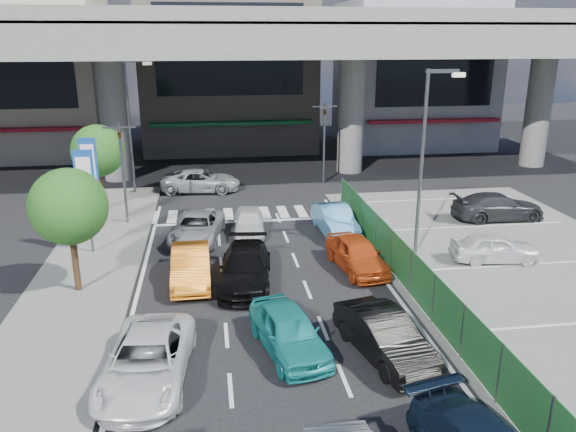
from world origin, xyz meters
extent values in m
plane|color=black|center=(0.00, 0.00, 0.00)|extent=(120.00, 120.00, 0.00)
cube|color=#5D5D5B|center=(11.00, 2.00, 0.03)|extent=(12.00, 28.00, 0.06)
cube|color=#5D5D5B|center=(-7.00, 4.00, 0.06)|extent=(4.00, 30.00, 0.12)
cylinder|color=#63635E|center=(-8.00, 22.00, 4.00)|extent=(1.80, 1.80, 8.00)
cylinder|color=#63635E|center=(8.00, 22.00, 4.00)|extent=(1.80, 1.80, 8.00)
cylinder|color=#63635E|center=(22.00, 22.00, 4.00)|extent=(1.80, 1.80, 8.00)
cube|color=#63635E|center=(0.00, 22.00, 9.00)|extent=(64.00, 14.00, 2.00)
cube|color=#63635E|center=(0.00, 15.20, 10.30)|extent=(64.00, 0.40, 0.90)
cube|color=#63635E|center=(0.00, 28.80, 10.30)|extent=(64.00, 0.40, 0.90)
cube|color=#ABA38A|center=(-16.00, 32.00, 6.50)|extent=(12.00, 10.00, 13.00)
cube|color=#A31422|center=(-16.00, 26.90, 2.80)|extent=(10.80, 1.60, 0.25)
cube|color=black|center=(-16.00, 26.98, 7.15)|extent=(9.60, 0.10, 5.85)
cube|color=gray|center=(0.00, 33.00, 7.50)|extent=(14.00, 10.00, 15.00)
cube|color=#14652C|center=(0.00, 27.90, 2.80)|extent=(12.60, 1.60, 0.25)
cube|color=black|center=(0.00, 27.98, 8.25)|extent=(11.20, 0.10, 6.75)
cube|color=gray|center=(16.00, 32.00, 6.00)|extent=(12.00, 10.00, 12.00)
cube|color=#A31422|center=(16.00, 26.90, 2.80)|extent=(10.80, 1.60, 0.25)
cube|color=black|center=(16.00, 26.98, 6.60)|extent=(9.60, 0.10, 5.40)
cylinder|color=#595B60|center=(-6.20, 12.00, 2.60)|extent=(0.14, 0.14, 5.20)
cube|color=#595B60|center=(-6.20, 12.00, 5.00)|extent=(1.60, 0.08, 0.08)
imported|color=black|center=(-6.20, 12.00, 4.70)|extent=(0.26, 1.24, 0.50)
cylinder|color=#595B60|center=(5.50, 19.00, 2.60)|extent=(0.14, 0.14, 5.20)
cube|color=#595B60|center=(5.50, 19.00, 5.00)|extent=(1.60, 0.08, 0.08)
imported|color=black|center=(5.50, 19.00, 4.70)|extent=(0.26, 1.24, 0.50)
cylinder|color=#595B60|center=(7.00, 6.00, 4.00)|extent=(0.16, 0.16, 8.00)
cube|color=#595B60|center=(7.60, 6.00, 7.90)|extent=(1.40, 0.15, 0.15)
cube|color=silver|center=(8.30, 6.00, 7.75)|extent=(0.50, 0.22, 0.18)
cylinder|color=#595B60|center=(-6.50, 18.00, 4.00)|extent=(0.16, 0.16, 8.00)
cube|color=#595B60|center=(-5.90, 18.00, 7.90)|extent=(1.40, 0.15, 0.15)
cube|color=silver|center=(-5.20, 18.00, 7.75)|extent=(0.50, 0.22, 0.18)
cylinder|color=#595B60|center=(-7.20, 8.00, 1.10)|extent=(0.10, 0.10, 2.20)
cube|color=#154292|center=(-7.20, 8.00, 3.20)|extent=(0.80, 0.12, 3.00)
cube|color=white|center=(-7.20, 7.93, 3.20)|extent=(0.60, 0.02, 2.40)
cylinder|color=#595B60|center=(-7.60, 11.00, 1.10)|extent=(0.10, 0.10, 2.20)
cube|color=#154292|center=(-7.60, 11.00, 3.20)|extent=(0.80, 0.12, 3.00)
cube|color=white|center=(-7.60, 10.93, 3.20)|extent=(0.60, 0.02, 2.40)
cylinder|color=#382314|center=(-7.00, 4.00, 1.20)|extent=(0.24, 0.24, 2.40)
sphere|color=#144313|center=(-7.00, 4.00, 3.40)|extent=(2.80, 2.80, 2.80)
cylinder|color=#382314|center=(-7.80, 14.50, 1.20)|extent=(0.24, 0.24, 2.40)
sphere|color=#144313|center=(-7.80, 14.50, 3.40)|extent=(2.80, 2.80, 2.80)
imported|color=white|center=(-3.86, -2.26, 0.67)|extent=(2.70, 5.04, 1.35)
imported|color=teal|center=(0.27, -1.22, 0.69)|extent=(2.44, 4.30, 1.38)
imported|color=black|center=(3.07, -1.94, 0.69)|extent=(2.40, 4.41, 1.38)
imported|color=orange|center=(-2.80, 4.37, 0.69)|extent=(1.52, 4.21, 1.38)
imported|color=black|center=(-0.70, 3.84, 0.69)|extent=(2.49, 4.95, 1.38)
imported|color=#C64616|center=(3.96, 4.65, 0.69)|extent=(2.18, 4.24, 1.38)
imported|color=gray|center=(-2.62, 9.11, 0.63)|extent=(2.89, 4.87, 1.27)
imported|color=silver|center=(-0.11, 9.76, 0.61)|extent=(1.67, 3.68, 1.22)
imported|color=#4D91C2|center=(4.05, 9.16, 0.69)|extent=(1.72, 4.27, 1.38)
imported|color=#9EA1A5|center=(-2.49, 18.00, 0.68)|extent=(5.08, 2.75, 1.35)
imported|color=silver|center=(9.97, 4.56, 0.68)|extent=(3.81, 1.89, 1.25)
imported|color=#28282C|center=(12.95, 9.97, 0.75)|extent=(4.79, 1.98, 1.38)
cone|color=#CE410B|center=(5.60, 3.21, 0.44)|extent=(0.39, 0.39, 0.75)
camera|label=1|loc=(-1.91, -16.26, 9.26)|focal=35.00mm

